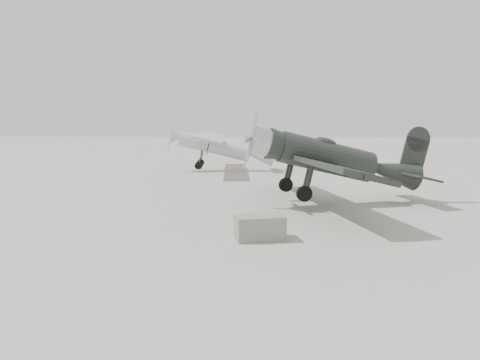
{
  "coord_description": "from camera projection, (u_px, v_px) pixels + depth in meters",
  "views": [
    {
      "loc": [
        2.42,
        -17.63,
        4.15
      ],
      "look_at": [
        0.96,
        2.0,
        1.5
      ],
      "focal_mm": 35.0,
      "sensor_mm": 36.0,
      "label": 1
    }
  ],
  "objects": [
    {
      "name": "ground",
      "position": [
        212.0,
        225.0,
        18.16
      ],
      "size": [
        160.0,
        160.0,
        0.0
      ],
      "primitive_type": "plane",
      "color": "#9E968C",
      "rests_on": "ground"
    },
    {
      "name": "lowwing_monoplane",
      "position": [
        334.0,
        160.0,
        22.13
      ],
      "size": [
        9.19,
        12.66,
        4.08
      ],
      "rotation": [
        0.0,
        0.24,
        0.27
      ],
      "color": "black",
      "rests_on": "ground"
    },
    {
      "name": "highwing_monoplane",
      "position": [
        219.0,
        144.0,
        36.2
      ],
      "size": [
        8.36,
        11.76,
        3.33
      ],
      "rotation": [
        0.0,
        0.23,
        0.09
      ],
      "color": "#AFB2B5",
      "rests_on": "ground"
    },
    {
      "name": "equipment_block",
      "position": [
        260.0,
        227.0,
        15.99
      ],
      "size": [
        1.85,
        1.4,
        0.82
      ],
      "primitive_type": "cube",
      "rotation": [
        0.0,
        0.0,
        0.25
      ],
      "color": "slate",
      "rests_on": "ground"
    }
  ]
}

